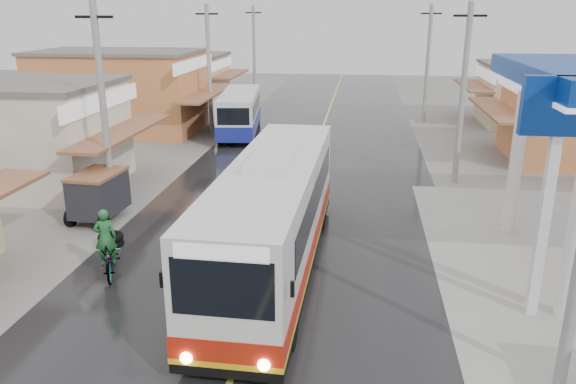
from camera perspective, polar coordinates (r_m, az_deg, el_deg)
The scene contains 11 objects.
ground at distance 13.48m, azimuth -5.07°, elevation -16.60°, with size 120.00×120.00×0.00m, color slate.
road at distance 27.02m, azimuth 1.74°, elevation 1.62°, with size 12.00×90.00×0.02m, color black.
centre_line at distance 27.02m, azimuth 1.74°, elevation 1.65°, with size 0.15×90.00×0.01m, color #D8CC4C.
shopfronts_left at distance 33.62m, azimuth -20.37°, elevation 3.76°, with size 11.00×44.00×5.20m, color tan, non-canonical shape.
utility_poles_left at distance 29.46m, azimuth -11.74°, elevation 2.62°, with size 1.60×50.00×8.00m, color gray, non-canonical shape.
utility_poles_right at distance 27.27m, azimuth 16.54°, elevation 0.99°, with size 1.60×36.00×8.00m, color gray, non-canonical shape.
coach_bus at distance 16.80m, azimuth -1.43°, elevation -2.40°, with size 2.86×11.84×3.68m.
second_bus at distance 36.10m, azimuth -4.92°, elevation 8.08°, with size 3.14×8.26×2.67m.
cyclist at distance 17.70m, azimuth -17.64°, elevation -5.92°, with size 1.33×2.13×2.17m.
tricycle_near at distance 22.22m, azimuth -18.73°, elevation -0.14°, with size 1.77×2.56×1.88m.
tyre_stack at distance 19.98m, azimuth -17.55°, elevation -4.66°, with size 0.86×0.86×0.44m.
Camera 1 is at (2.57, -10.80, 7.64)m, focal length 35.00 mm.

